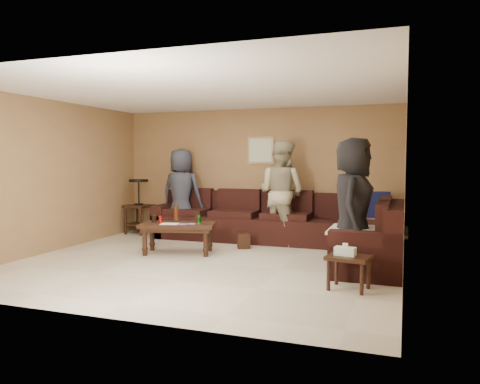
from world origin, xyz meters
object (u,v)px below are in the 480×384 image
at_px(coffee_table, 178,228).
at_px(waste_bin, 244,241).
at_px(sectional_sofa, 284,229).
at_px(person_middle, 281,193).
at_px(side_table_right, 348,260).
at_px(person_left, 182,193).
at_px(person_right, 353,205).
at_px(end_table_left, 139,205).

bearing_deg(coffee_table, waste_bin, 42.34).
relative_size(sectional_sofa, person_middle, 2.50).
relative_size(side_table_right, person_middle, 0.29).
xyz_separation_m(waste_bin, person_left, (-1.53, 0.71, 0.74)).
distance_m(coffee_table, person_right, 2.86).
bearing_deg(coffee_table, person_left, 114.23).
height_order(side_table_right, person_left, person_left).
distance_m(person_left, person_right, 3.92).
bearing_deg(sectional_sofa, person_middle, 110.65).
bearing_deg(person_right, waste_bin, 60.80).
height_order(side_table_right, person_middle, person_middle).
relative_size(side_table_right, waste_bin, 2.13).
xyz_separation_m(side_table_right, person_middle, (-1.48, 2.63, 0.57)).
distance_m(waste_bin, person_middle, 1.13).
relative_size(person_left, person_right, 0.96).
xyz_separation_m(coffee_table, side_table_right, (2.85, -1.23, -0.06)).
relative_size(waste_bin, person_right, 0.14).
height_order(coffee_table, person_middle, person_middle).
height_order(person_left, person_middle, person_middle).
bearing_deg(coffee_table, person_middle, 45.71).
bearing_deg(person_left, person_right, 153.59).
height_order(side_table_right, person_right, person_right).
bearing_deg(waste_bin, person_middle, 50.61).
bearing_deg(person_left, coffee_table, 115.58).
distance_m(side_table_right, person_left, 4.48).
height_order(sectional_sofa, end_table_left, end_table_left).
bearing_deg(person_middle, sectional_sofa, 130.31).
bearing_deg(end_table_left, person_right, -23.02).
bearing_deg(person_right, person_middle, 40.30).
relative_size(end_table_left, person_left, 0.64).
relative_size(end_table_left, waste_bin, 4.35).
height_order(coffee_table, person_right, person_right).
distance_m(person_middle, person_right, 2.25).
bearing_deg(coffee_table, side_table_right, -23.46).
height_order(end_table_left, waste_bin, end_table_left).
xyz_separation_m(side_table_right, waste_bin, (-1.99, 2.02, -0.23)).
relative_size(sectional_sofa, coffee_table, 3.57).
distance_m(coffee_table, side_table_right, 3.10).
distance_m(waste_bin, person_left, 1.84).
xyz_separation_m(person_left, person_middle, (2.03, -0.09, 0.06)).
height_order(coffee_table, end_table_left, end_table_left).
xyz_separation_m(sectional_sofa, person_right, (1.28, -1.33, 0.58)).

